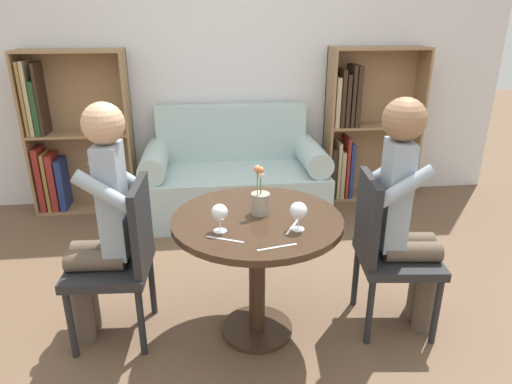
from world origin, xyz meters
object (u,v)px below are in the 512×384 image
Objects in this scene: couch at (234,179)px; wine_glass_right at (298,212)px; chair_left at (122,256)px; person_right at (406,211)px; bookshelf_right at (359,129)px; bookshelf_left at (67,138)px; wine_glass_left at (220,213)px; person_left at (101,222)px; flower_vase at (260,200)px; chair_right at (386,247)px.

couch is 11.01× the size of wine_glass_right.
chair_left is at bearing -113.77° from couch.
person_right reaches higher than couch.
chair_left is 6.33× the size of wine_glass_right.
wine_glass_right is (-1.03, -2.12, 0.13)m from bookshelf_right.
bookshelf_left reaches higher than wine_glass_left.
wine_glass_left is at bearing 73.68° from person_left.
chair_left is at bearing 87.55° from person_left.
bookshelf_right is at bearing 56.18° from wine_glass_left.
flower_vase reaches higher than wine_glass_right.
chair_right is 0.64m from wine_glass_right.
bookshelf_right reaches higher than wine_glass_right.
person_right is (0.08, -0.02, 0.22)m from chair_right.
chair_right is at bearing -42.25° from bookshelf_left.
wine_glass_right is 0.26m from flower_vase.
person_left is 1.59m from person_right.
person_right is 9.23× the size of wine_glass_right.
person_left is at bearing -70.90° from bookshelf_left.
chair_left is at bearing -68.70° from bookshelf_left.
person_left is at bearing 92.94° from person_right.
chair_left is at bearing 158.03° from wine_glass_left.
person_right is at bearing -41.42° from bookshelf_left.
wine_glass_right is (0.18, -1.85, 0.49)m from couch.
chair_left is 1.52m from person_right.
flower_vase is (-0.16, 0.21, -0.02)m from wine_glass_right.
person_left reaches higher than couch.
person_right is 9.35× the size of wine_glass_left.
bookshelf_right reaches higher than flower_vase.
couch is at bearing 29.31° from chair_right.
bookshelf_left is 10.05× the size of wine_glass_left.
bookshelf_left is 9.91× the size of wine_glass_right.
couch is at bearing 90.76° from flower_vase.
couch is 1.11× the size of bookshelf_left.
person_right is 0.64m from wine_glass_right.
chair_right is 0.69× the size of person_right.
chair_right is at bearing 85.39° from person_right.
person_right is (1.50, -0.09, 0.22)m from chair_left.
couch reaches higher than wine_glass_left.
bookshelf_right is 2.70m from chair_left.
wine_glass_left is 0.53× the size of flower_vase.
couch is 1.92m from person_right.
wine_glass_left is at bearing 176.19° from wine_glass_right.
chair_right is 6.41× the size of wine_glass_left.
chair_left is 1.42m from chair_right.
chair_right is 1.52m from person_left.
wine_glass_right is at bearing 109.66° from person_right.
bookshelf_left is 1.57× the size of chair_right.
wine_glass_left is (0.60, -0.22, 0.11)m from person_left.
couch is at bearing 95.54° from wine_glass_right.
person_right is 1.00m from wine_glass_left.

